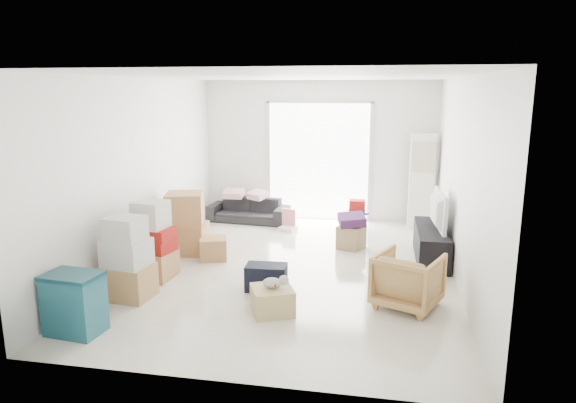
# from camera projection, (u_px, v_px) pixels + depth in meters

# --- Properties ---
(room_shell) EXTENTS (4.98, 6.48, 3.18)m
(room_shell) POSITION_uv_depth(u_px,v_px,m) (292.00, 176.00, 7.11)
(room_shell) COLOR white
(room_shell) RESTS_ON ground
(sliding_door) EXTENTS (2.10, 0.04, 2.33)m
(sliding_door) POSITION_uv_depth(u_px,v_px,m) (319.00, 157.00, 9.99)
(sliding_door) COLOR white
(sliding_door) RESTS_ON room_shell
(ac_tower) EXTENTS (0.45, 0.30, 1.75)m
(ac_tower) POSITION_uv_depth(u_px,v_px,m) (422.00, 181.00, 9.41)
(ac_tower) COLOR white
(ac_tower) RESTS_ON room_shell
(tv_console) EXTENTS (0.44, 1.47, 0.49)m
(tv_console) POSITION_uv_depth(u_px,v_px,m) (431.00, 244.00, 7.75)
(tv_console) COLOR black
(tv_console) RESTS_ON room_shell
(television) EXTENTS (0.62, 1.01, 0.13)m
(television) POSITION_uv_depth(u_px,v_px,m) (432.00, 224.00, 7.68)
(television) COLOR black
(television) RESTS_ON tv_console
(sofa) EXTENTS (1.59, 0.60, 0.61)m
(sofa) POSITION_uv_depth(u_px,v_px,m) (248.00, 206.00, 9.97)
(sofa) COLOR black
(sofa) RESTS_ON room_shell
(pillow_left) EXTENTS (0.37, 0.30, 0.12)m
(pillow_left) POSITION_uv_depth(u_px,v_px,m) (233.00, 187.00, 9.96)
(pillow_left) COLOR #F1AFB7
(pillow_left) RESTS_ON sofa
(pillow_right) EXTENTS (0.39, 0.37, 0.11)m
(pillow_right) POSITION_uv_depth(u_px,v_px,m) (258.00, 189.00, 9.85)
(pillow_right) COLOR #F1AFB7
(pillow_right) RESTS_ON sofa
(armchair) EXTENTS (0.90, 0.88, 0.72)m
(armchair) POSITION_uv_depth(u_px,v_px,m) (408.00, 278.00, 6.04)
(armchair) COLOR tan
(armchair) RESTS_ON room_shell
(storage_bins) EXTENTS (0.62, 0.46, 0.66)m
(storage_bins) POSITION_uv_depth(u_px,v_px,m) (74.00, 303.00, 5.38)
(storage_bins) COLOR #184E5E
(storage_bins) RESTS_ON room_shell
(box_stack_a) EXTENTS (0.60, 0.52, 1.03)m
(box_stack_a) POSITION_uv_depth(u_px,v_px,m) (127.00, 262.00, 6.28)
(box_stack_a) COLOR #B27F50
(box_stack_a) RESTS_ON room_shell
(box_stack_b) EXTENTS (0.64, 0.56, 1.07)m
(box_stack_b) POSITION_uv_depth(u_px,v_px,m) (153.00, 245.00, 6.96)
(box_stack_b) COLOR #B27F50
(box_stack_b) RESTS_ON room_shell
(box_stack_c) EXTENTS (0.69, 0.67, 0.96)m
(box_stack_c) POSITION_uv_depth(u_px,v_px,m) (186.00, 224.00, 8.03)
(box_stack_c) COLOR #B27F50
(box_stack_c) RESTS_ON room_shell
(loose_box) EXTENTS (0.50, 0.50, 0.33)m
(loose_box) POSITION_uv_depth(u_px,v_px,m) (213.00, 248.00, 7.79)
(loose_box) COLOR #B27F50
(loose_box) RESTS_ON room_shell
(duffel_bag) EXTENTS (0.54, 0.34, 0.33)m
(duffel_bag) POSITION_uv_depth(u_px,v_px,m) (266.00, 277.00, 6.59)
(duffel_bag) COLOR black
(duffel_bag) RESTS_ON room_shell
(ottoman) EXTENTS (0.49, 0.49, 0.37)m
(ottoman) POSITION_uv_depth(u_px,v_px,m) (351.00, 237.00, 8.30)
(ottoman) COLOR #937D56
(ottoman) RESTS_ON room_shell
(blanket) EXTENTS (0.49, 0.49, 0.14)m
(blanket) POSITION_uv_depth(u_px,v_px,m) (352.00, 222.00, 8.25)
(blanket) COLOR #4B2357
(blanket) RESTS_ON ottoman
(kids_table) EXTENTS (0.44, 0.44, 0.58)m
(kids_table) POSITION_uv_depth(u_px,v_px,m) (357.00, 209.00, 9.25)
(kids_table) COLOR #0F1CCC
(kids_table) RESTS_ON room_shell
(toy_walker) EXTENTS (0.35, 0.32, 0.38)m
(toy_walker) POSITION_uv_depth(u_px,v_px,m) (288.00, 224.00, 9.39)
(toy_walker) COLOR silver
(toy_walker) RESTS_ON room_shell
(wood_crate) EXTENTS (0.60, 0.60, 0.30)m
(wood_crate) POSITION_uv_depth(u_px,v_px,m) (272.00, 300.00, 5.91)
(wood_crate) COLOR tan
(wood_crate) RESTS_ON room_shell
(plush_bunny) EXTENTS (0.30, 0.17, 0.15)m
(plush_bunny) POSITION_uv_depth(u_px,v_px,m) (275.00, 282.00, 5.86)
(plush_bunny) COLOR #B2ADA8
(plush_bunny) RESTS_ON wood_crate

